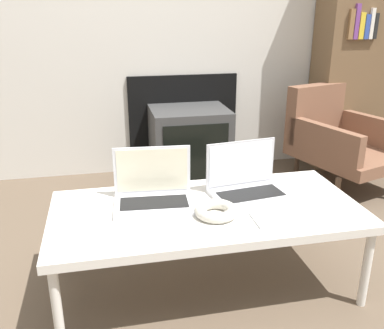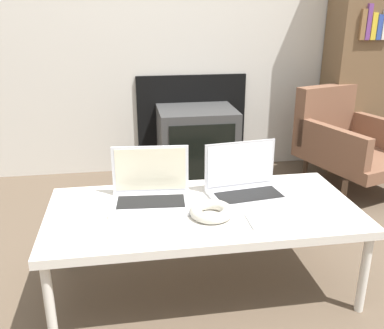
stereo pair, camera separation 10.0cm
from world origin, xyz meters
TOP-DOWN VIEW (x-y plane):
  - table at (0.00, 0.33)m, footprint 1.30×0.62m
  - laptop_left at (-0.21, 0.43)m, footprint 0.35×0.26m
  - laptop_right at (0.21, 0.43)m, footprint 0.36×0.28m
  - headphones at (0.02, 0.25)m, footprint 0.18×0.18m
  - phone at (0.18, 0.16)m, footprint 0.06×0.13m
  - tv at (0.19, 1.60)m, footprint 0.54×0.45m
  - armchair at (1.18, 1.32)m, footprint 0.71×0.81m
  - bookshelf at (1.58, 1.67)m, footprint 0.78×0.32m

SIDE VIEW (x-z plane):
  - tv at x=0.19m, z-range 0.00..0.52m
  - armchair at x=1.18m, z-range 0.00..0.67m
  - table at x=0.00m, z-range 0.16..0.55m
  - phone at x=0.18m, z-range 0.39..0.40m
  - headphones at x=0.02m, z-range 0.39..0.43m
  - laptop_left at x=-0.21m, z-range 0.32..0.55m
  - laptop_right at x=0.21m, z-range 0.32..0.55m
  - bookshelf at x=1.58m, z-range 0.00..1.77m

